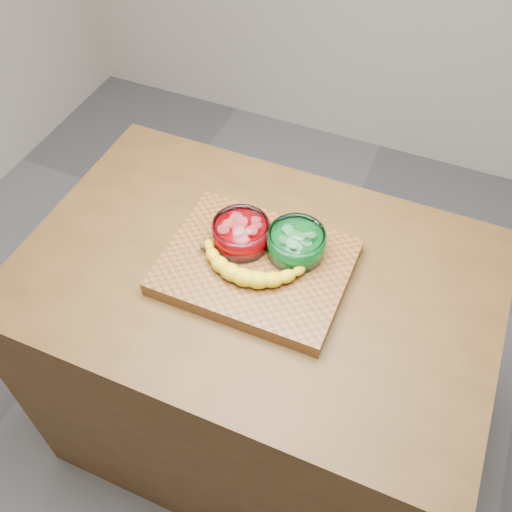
% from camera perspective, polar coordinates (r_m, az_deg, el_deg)
% --- Properties ---
extents(ground, '(3.50, 3.50, 0.00)m').
position_cam_1_polar(ground, '(2.20, 0.00, -16.31)').
color(ground, '#5C5C61').
rests_on(ground, ground).
extents(counter, '(1.20, 0.80, 0.90)m').
position_cam_1_polar(counter, '(1.80, 0.00, -10.52)').
color(counter, '#4F3417').
rests_on(counter, ground).
extents(cutting_board, '(0.45, 0.35, 0.04)m').
position_cam_1_polar(cutting_board, '(1.41, 0.00, -1.05)').
color(cutting_board, brown).
rests_on(cutting_board, counter).
extents(bowl_red, '(0.14, 0.14, 0.07)m').
position_cam_1_polar(bowl_red, '(1.41, -1.50, 2.25)').
color(bowl_red, white).
rests_on(bowl_red, cutting_board).
extents(bowl_green, '(0.14, 0.14, 0.07)m').
position_cam_1_polar(bowl_green, '(1.39, 4.04, 1.28)').
color(bowl_green, white).
rests_on(bowl_green, cutting_board).
extents(banana, '(0.30, 0.14, 0.04)m').
position_cam_1_polar(banana, '(1.36, -0.79, -1.04)').
color(banana, gold).
rests_on(banana, cutting_board).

